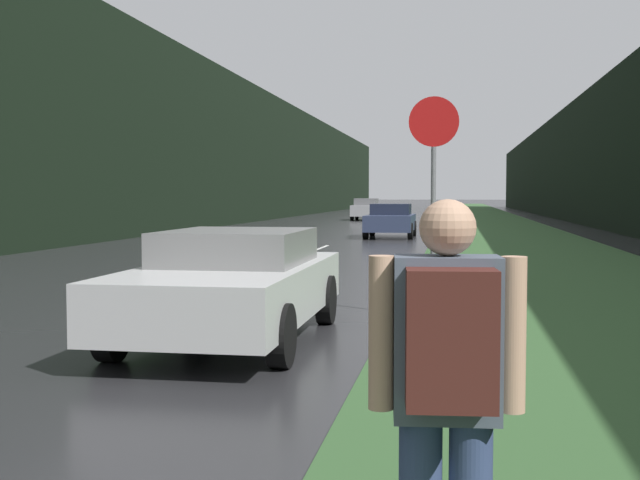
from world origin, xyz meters
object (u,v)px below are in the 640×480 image
(car_oncoming, at_px, (367,209))
(stop_sign, at_px, (433,182))
(hitchhiker_with_backpack, at_px, (447,392))
(car_passing_far, at_px, (391,220))
(car_passing_near, at_px, (233,283))

(car_oncoming, bearing_deg, stop_sign, -82.47)
(hitchhiker_with_backpack, height_order, car_passing_far, hitchhiker_with_backpack)
(car_passing_far, distance_m, car_oncoming, 22.56)
(car_passing_near, bearing_deg, car_passing_far, -90.00)
(car_passing_near, bearing_deg, stop_sign, -137.11)
(stop_sign, xyz_separation_m, car_passing_far, (-2.31, 21.26, -1.21))
(car_passing_far, bearing_deg, stop_sign, 96.19)
(stop_sign, distance_m, hitchhiker_with_backpack, 8.39)
(stop_sign, relative_size, car_oncoming, 0.71)
(car_passing_near, distance_m, car_oncoming, 45.83)
(stop_sign, bearing_deg, car_oncoming, 97.53)
(car_passing_far, bearing_deg, car_passing_near, 90.00)
(car_passing_far, bearing_deg, hitchhiker_with_backpack, 95.01)
(hitchhiker_with_backpack, height_order, car_passing_near, hitchhiker_with_backpack)
(car_passing_near, relative_size, car_oncoming, 1.04)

